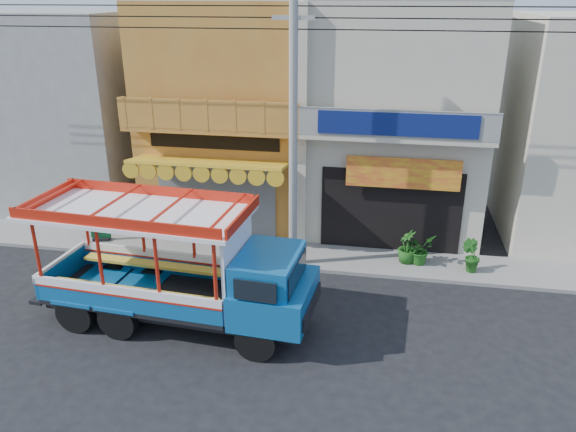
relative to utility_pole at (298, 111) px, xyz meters
The scene contains 12 objects.
ground 6.08m from the utility_pole, 75.53° to the right, with size 90.00×90.00×0.00m, color black.
sidewalk 5.09m from the utility_pole, 39.41° to the left, with size 30.00×2.00×0.12m, color slate.
shophouse_left 5.70m from the utility_pole, 124.03° to the left, with size 6.00×7.50×8.24m.
shophouse_right 5.54m from the utility_pole, 58.56° to the left, with size 6.00×6.75×8.24m.
party_pilaster 1.87m from the utility_pole, 95.46° to the left, with size 0.35×0.30×8.00m, color beige.
filler_building_left 11.25m from the utility_pole, 155.15° to the left, with size 6.00×6.00×7.60m, color gray.
utility_pole is the anchor object (origin of this frame).
songthaew_truck 5.56m from the utility_pole, 117.44° to the right, with size 7.48×2.88×3.42m.
green_sign 8.40m from the utility_pole, behind, with size 0.68×0.43×1.04m.
potted_plant_a 5.91m from the utility_pole, 11.05° to the left, with size 0.88×0.76×0.98m, color #1C5117.
potted_plant_b 6.97m from the utility_pole, ahead, with size 0.57×0.46×1.04m, color #1C5117.
potted_plant_c 5.61m from the utility_pole, 12.03° to the left, with size 0.62×0.62×1.10m, color #1C5117.
Camera 1 is at (1.79, -12.71, 8.24)m, focal length 35.00 mm.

